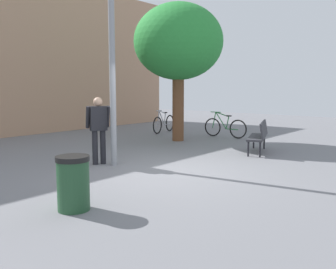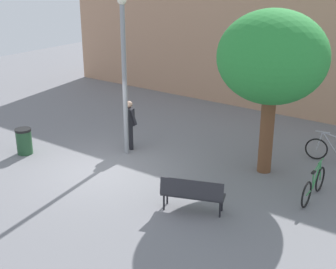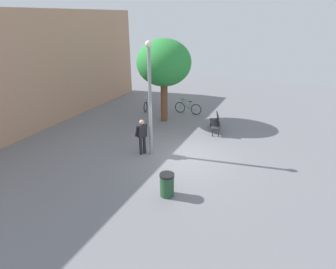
{
  "view_description": "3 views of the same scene",
  "coord_description": "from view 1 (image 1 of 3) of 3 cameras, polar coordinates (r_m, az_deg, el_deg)",
  "views": [
    {
      "loc": [
        -6.39,
        -5.25,
        1.93
      ],
      "look_at": [
        0.84,
        0.71,
        0.71
      ],
      "focal_mm": 39.48,
      "sensor_mm": 36.0,
      "label": 1
    },
    {
      "loc": [
        9.28,
        -9.41,
        6.0
      ],
      "look_at": [
        1.21,
        1.67,
        0.92
      ],
      "focal_mm": 50.47,
      "sensor_mm": 36.0,
      "label": 2
    },
    {
      "loc": [
        -10.64,
        -4.04,
        5.95
      ],
      "look_at": [
        -0.15,
        0.71,
        1.03
      ],
      "focal_mm": 29.97,
      "sensor_mm": 36.0,
      "label": 3
    }
  ],
  "objects": [
    {
      "name": "trash_bin",
      "position": [
        5.99,
        -14.42,
        -7.25
      ],
      "size": [
        0.53,
        0.53,
        0.86
      ],
      "color": "#234C2D",
      "rests_on": "ground_plane"
    },
    {
      "name": "lamppost",
      "position": [
        9.1,
        -8.66,
        12.91
      ],
      "size": [
        0.28,
        0.28,
        5.03
      ],
      "color": "gray",
      "rests_on": "ground_plane"
    },
    {
      "name": "bicycle_silver",
      "position": [
        15.57,
        -0.67,
        1.72
      ],
      "size": [
        1.78,
        0.42,
        0.97
      ],
      "color": "black",
      "rests_on": "ground_plane"
    },
    {
      "name": "ground_plane",
      "position": [
        8.5,
        0.12,
        -5.71
      ],
      "size": [
        36.0,
        36.0,
        0.0
      ],
      "primitive_type": "plane",
      "color": "slate"
    },
    {
      "name": "park_bench",
      "position": [
        11.11,
        14.0,
        0.04
      ],
      "size": [
        1.66,
        1.01,
        0.92
      ],
      "color": "#2D2D33",
      "rests_on": "ground_plane"
    },
    {
      "name": "bicycle_green",
      "position": [
        14.24,
        8.77,
        1.1
      ],
      "size": [
        0.1,
        1.81,
        0.97
      ],
      "color": "black",
      "rests_on": "ground_plane"
    },
    {
      "name": "plaza_tree",
      "position": [
        13.22,
        1.61,
        13.99
      ],
      "size": [
        3.11,
        3.11,
        4.8
      ],
      "color": "brown",
      "rests_on": "ground_plane"
    },
    {
      "name": "person_by_lamppost",
      "position": [
        9.28,
        -10.69,
        1.33
      ],
      "size": [
        0.63,
        0.48,
        1.67
      ],
      "color": "#232328",
      "rests_on": "ground_plane"
    }
  ]
}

